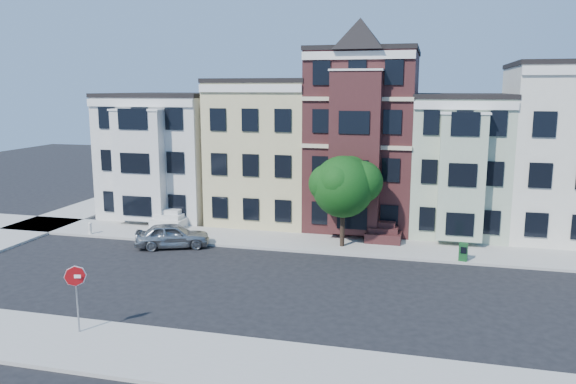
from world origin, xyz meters
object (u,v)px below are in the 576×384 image
(newspaper_box, at_px, (463,252))
(stop_sign, at_px, (77,295))
(street_tree, at_px, (343,191))
(fire_hydrant, at_px, (90,229))
(parked_car, at_px, (173,235))

(newspaper_box, distance_m, stop_sign, 20.37)
(street_tree, height_order, fire_hydrant, street_tree)
(fire_hydrant, xyz_separation_m, stop_sign, (8.41, -13.50, 1.22))
(newspaper_box, height_order, fire_hydrant, newspaper_box)
(parked_car, bearing_deg, street_tree, -98.83)
(parked_car, distance_m, stop_sign, 12.58)
(fire_hydrant, bearing_deg, parked_car, -9.64)
(newspaper_box, bearing_deg, stop_sign, -128.63)
(newspaper_box, xyz_separation_m, fire_hydrant, (-23.63, 0.00, -0.19))
(parked_car, xyz_separation_m, stop_sign, (1.93, -12.40, 0.93))
(stop_sign, bearing_deg, street_tree, 46.99)
(street_tree, bearing_deg, newspaper_box, -10.36)
(fire_hydrant, relative_size, stop_sign, 0.21)
(newspaper_box, bearing_deg, parked_car, -166.52)
(street_tree, relative_size, parked_car, 1.53)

